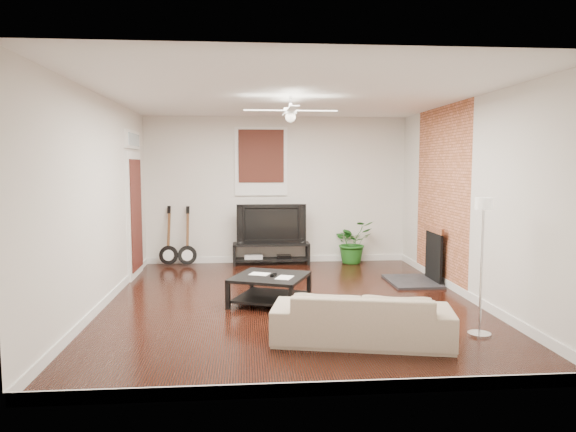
% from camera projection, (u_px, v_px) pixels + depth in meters
% --- Properties ---
extents(room, '(5.01, 6.01, 2.81)m').
position_uv_depth(room, '(290.00, 201.00, 7.12)').
color(room, black).
rests_on(room, ground).
extents(brick_accent, '(0.02, 2.20, 2.80)m').
position_uv_depth(brick_accent, '(441.00, 195.00, 8.32)').
color(brick_accent, '#A85B36').
rests_on(brick_accent, floor).
extents(fireplace, '(0.80, 1.10, 0.92)m').
position_uv_depth(fireplace, '(422.00, 254.00, 8.38)').
color(fireplace, black).
rests_on(fireplace, floor).
extents(window_back, '(1.00, 0.06, 1.30)m').
position_uv_depth(window_back, '(261.00, 161.00, 9.99)').
color(window_back, '#35170E').
rests_on(window_back, wall_back).
extents(door_left, '(0.08, 1.00, 2.50)m').
position_uv_depth(door_left, '(135.00, 203.00, 8.82)').
color(door_left, white).
rests_on(door_left, wall_left).
extents(tv_stand, '(1.45, 0.39, 0.41)m').
position_uv_depth(tv_stand, '(271.00, 254.00, 9.98)').
color(tv_stand, black).
rests_on(tv_stand, floor).
extents(tv, '(1.30, 0.17, 0.75)m').
position_uv_depth(tv, '(271.00, 223.00, 9.95)').
color(tv, black).
rests_on(tv, tv_stand).
extents(coffee_table, '(1.20, 1.20, 0.39)m').
position_uv_depth(coffee_table, '(270.00, 290.00, 7.13)').
color(coffee_table, black).
rests_on(coffee_table, floor).
extents(sofa, '(1.99, 1.12, 0.55)m').
position_uv_depth(sofa, '(362.00, 317.00, 5.57)').
color(sofa, '#C5AF93').
rests_on(sofa, floor).
extents(floor_lamp, '(0.30, 0.30, 1.54)m').
position_uv_depth(floor_lamp, '(482.00, 267.00, 5.74)').
color(floor_lamp, silver).
rests_on(floor_lamp, floor).
extents(potted_plant, '(0.93, 0.87, 0.82)m').
position_uv_depth(potted_plant, '(353.00, 242.00, 10.08)').
color(potted_plant, '#1E611B').
rests_on(potted_plant, floor).
extents(guitar_left, '(0.38, 0.29, 1.13)m').
position_uv_depth(guitar_left, '(168.00, 236.00, 9.76)').
color(guitar_left, black).
rests_on(guitar_left, floor).
extents(guitar_right, '(0.36, 0.25, 1.13)m').
position_uv_depth(guitar_right, '(187.00, 236.00, 9.76)').
color(guitar_right, black).
rests_on(guitar_right, floor).
extents(ceiling_fan, '(1.24, 1.24, 0.32)m').
position_uv_depth(ceiling_fan, '(290.00, 111.00, 7.00)').
color(ceiling_fan, white).
rests_on(ceiling_fan, ceiling).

